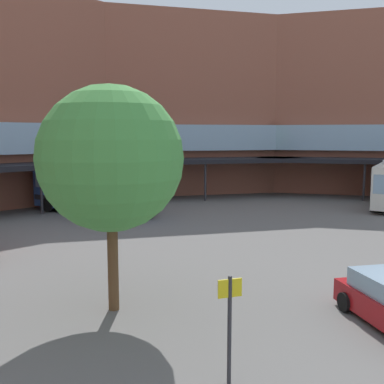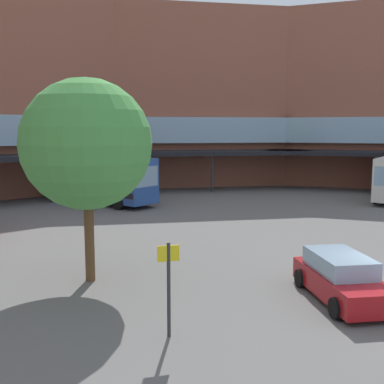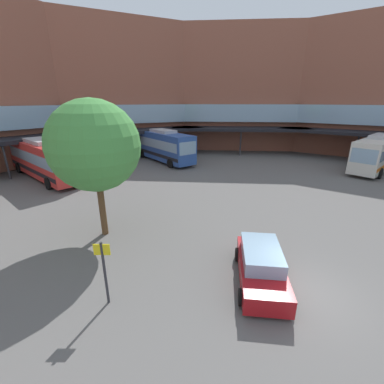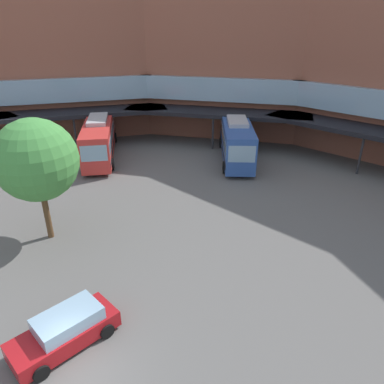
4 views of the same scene
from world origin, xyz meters
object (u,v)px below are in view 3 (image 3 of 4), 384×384
at_px(plaza_tree, 94,146).
at_px(stop_sign_post, 104,267).
at_px(bus_2, 164,145).
at_px(bus_5, 378,152).
at_px(parked_car, 261,266).
at_px(bus_3, 43,159).

relative_size(plaza_tree, stop_sign_post, 2.84).
bearing_deg(stop_sign_post, bus_2, 65.66).
bearing_deg(bus_2, stop_sign_post, -36.45).
relative_size(bus_5, parked_car, 2.46).
xyz_separation_m(parked_car, plaza_tree, (-5.53, 7.24, 4.42)).
relative_size(bus_2, plaza_tree, 1.41).
xyz_separation_m(bus_5, plaza_tree, (-29.68, -2.46, 3.17)).
bearing_deg(bus_2, parked_car, -21.58).
distance_m(bus_5, parked_car, 26.06).
relative_size(bus_3, parked_car, 2.57).
bearing_deg(stop_sign_post, parked_car, -13.24).
xyz_separation_m(bus_5, parked_car, (-24.15, -9.70, -1.24)).
height_order(plaza_tree, stop_sign_post, plaza_tree).
relative_size(bus_3, stop_sign_post, 4.51).
height_order(bus_3, parked_car, bus_3).
xyz_separation_m(bus_2, plaza_tree, (-9.53, -16.70, 3.14)).
bearing_deg(plaza_tree, parked_car, -52.62).
height_order(bus_5, stop_sign_post, bus_5).
xyz_separation_m(bus_5, stop_sign_post, (-30.33, -8.25, -0.35)).
height_order(bus_3, bus_5, bus_5).
bearing_deg(bus_3, bus_2, 76.31).
bearing_deg(parked_car, plaza_tree, -110.85).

